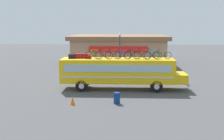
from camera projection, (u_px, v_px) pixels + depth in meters
ground_plane at (117, 89)px, 26.07m from camera, size 120.00×120.00×0.00m
bus at (120, 71)px, 25.78m from camera, size 11.64×2.55×2.87m
luggage_bag_1 at (72, 56)px, 25.84m from camera, size 0.54×0.54×0.41m
luggage_bag_2 at (79, 56)px, 25.98m from camera, size 0.73×0.49×0.45m
luggage_bag_3 at (87, 56)px, 25.81m from camera, size 0.74×0.34×0.44m
rooftop_bicycle_1 at (94, 55)px, 25.28m from camera, size 1.67×0.44×0.93m
rooftop_bicycle_2 at (103, 55)px, 25.23m from camera, size 1.74×0.44×0.91m
rooftop_bicycle_3 at (113, 54)px, 25.88m from camera, size 1.76×0.44×0.90m
rooftop_bicycle_4 at (122, 55)px, 25.32m from camera, size 1.66×0.44×0.90m
rooftop_bicycle_5 at (133, 55)px, 25.35m from camera, size 1.68×0.44×0.92m
rooftop_bicycle_6 at (142, 55)px, 25.27m from camera, size 1.74×0.44×0.92m
rooftop_bicycle_7 at (152, 55)px, 25.07m from camera, size 1.74×0.44×0.98m
rooftop_bicycle_8 at (162, 55)px, 25.46m from camera, size 1.74×0.44×0.88m
roadside_building at (119, 50)px, 42.37m from camera, size 14.33×10.01×4.38m
trash_bin at (117, 98)px, 21.27m from camera, size 0.49×0.49×0.86m
traffic_cone at (73, 101)px, 20.98m from camera, size 0.38×0.38×0.60m
street_lamp at (120, 51)px, 31.82m from camera, size 0.31×0.31×5.04m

